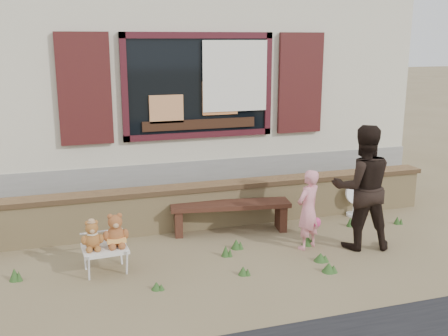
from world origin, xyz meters
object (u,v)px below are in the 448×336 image
object	(u,v)px
teddy_bear_left	(92,234)
teddy_bear_right	(115,229)
bench	(230,211)
adult	(362,187)
child	(308,210)
folding_chair	(105,249)

from	to	relation	value
teddy_bear_left	teddy_bear_right	size ratio (longest dim) A/B	0.87
bench	teddy_bear_right	bearing A→B (deg)	-145.55
teddy_bear_left	adult	world-z (taller)	adult
child	adult	xyz separation A→B (m)	(0.71, -0.17, 0.30)
child	adult	size ratio (longest dim) A/B	0.65
teddy_bear_left	teddy_bear_right	bearing A→B (deg)	0.00
bench	teddy_bear_left	world-z (taller)	teddy_bear_left
folding_chair	child	distance (m)	2.71
teddy_bear_right	child	xyz separation A→B (m)	(2.56, -0.06, 0.01)
adult	teddy_bear_left	bearing A→B (deg)	10.64
folding_chair	teddy_bear_right	xyz separation A→B (m)	(0.14, 0.01, 0.24)
folding_chair	child	bearing A→B (deg)	-4.64
bench	teddy_bear_left	xyz separation A→B (m)	(-2.03, -0.86, 0.18)
teddy_bear_left	adult	distance (m)	3.57
bench	adult	size ratio (longest dim) A/B	1.06
teddy_bear_left	teddy_bear_right	xyz separation A→B (m)	(0.28, 0.02, 0.03)
folding_chair	teddy_bear_right	world-z (taller)	teddy_bear_right
teddy_bear_right	child	size ratio (longest dim) A/B	0.38
folding_chair	adult	bearing A→B (deg)	-7.30
teddy_bear_right	child	distance (m)	2.56
folding_chair	teddy_bear_left	world-z (taller)	teddy_bear_left
bench	adult	world-z (taller)	adult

